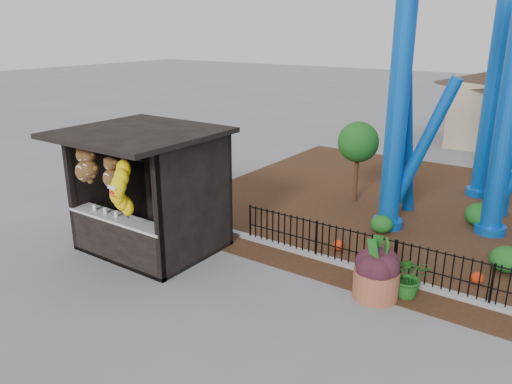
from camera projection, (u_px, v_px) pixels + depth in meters
The scene contains 8 objects.
ground at pixel (214, 300), 10.49m from camera, with size 120.00×120.00×0.00m, color slate.
mulch_bed at pixel (495, 224), 14.53m from camera, with size 18.00×12.00×0.02m, color #331E11.
curb at pixel (448, 294), 10.62m from camera, with size 18.00×0.18×0.12m, color gray.
prize_booth at pixel (142, 194), 12.33m from camera, with size 3.50×3.40×3.12m.
picket_fence at pixel (497, 287), 9.99m from camera, with size 12.20×0.06×1.00m, color black, non-canonical shape.
terracotta_planter at pixel (376, 283), 10.53m from camera, with size 0.96×0.96×0.63m, color #975037.
planter_foliage at pixel (378, 256), 10.33m from camera, with size 0.70×0.70×0.64m, color black.
potted_plant at pixel (409, 276), 10.50m from camera, with size 0.85×0.73×0.94m, color #235A1A.
Camera 1 is at (6.03, -7.06, 5.46)m, focal length 35.00 mm.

